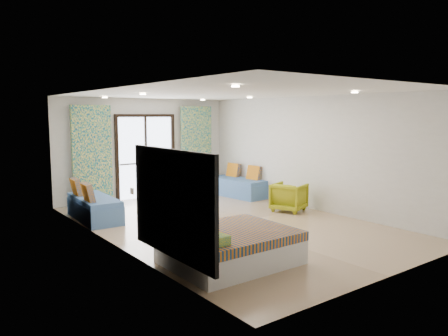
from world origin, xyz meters
TOP-DOWN VIEW (x-y plane):
  - floor at (0.00, 0.00)m, footprint 5.00×7.50m
  - ceiling at (0.00, 0.00)m, footprint 5.00×7.50m
  - wall_back at (0.00, 3.75)m, footprint 5.00×0.01m
  - wall_front at (0.00, -3.75)m, footprint 5.00×0.01m
  - wall_left at (-2.50, 0.00)m, footprint 0.01×7.50m
  - wall_right at (2.50, 0.00)m, footprint 0.01×7.50m
  - balcony_door at (0.00, 3.72)m, footprint 1.76×0.08m
  - balcony_rail at (0.00, 3.73)m, footprint 1.52×0.03m
  - curtain_left at (-1.55, 3.57)m, footprint 1.00×0.10m
  - curtain_right at (1.55, 3.57)m, footprint 1.00×0.10m
  - downlight_a at (-1.40, -2.00)m, footprint 0.12×0.12m
  - downlight_b at (1.40, -2.00)m, footprint 0.12×0.12m
  - downlight_c at (-1.40, 1.00)m, footprint 0.12×0.12m
  - downlight_d at (1.40, 1.00)m, footprint 0.12×0.12m
  - downlight_e at (-1.40, 3.00)m, footprint 0.12×0.12m
  - downlight_f at (1.40, 3.00)m, footprint 0.12×0.12m
  - headboard at (-2.46, -1.95)m, footprint 0.06×2.10m
  - switch_plate at (-2.47, -0.70)m, footprint 0.02×0.10m
  - bed at (-1.48, -1.95)m, footprint 1.85×1.51m
  - daybed_left at (-2.12, 2.03)m, footprint 0.78×1.82m
  - daybed_right at (2.12, 2.35)m, footprint 0.85×1.84m
  - coffee_table at (0.07, 2.62)m, footprint 0.75×0.75m
  - vase at (0.13, 2.66)m, footprint 0.20×0.21m
  - armchair at (1.89, 0.12)m, footprint 0.88×0.90m

SIDE VIEW (x-z plane):
  - floor at x=0.00m, z-range -0.01..0.01m
  - bed at x=-1.48m, z-range -0.05..0.59m
  - daybed_right at x=2.12m, z-range -0.17..0.71m
  - daybed_left at x=-2.12m, z-range -0.17..0.72m
  - coffee_table at x=0.07m, z-range 0.01..0.70m
  - armchair at x=1.89m, z-range 0.00..0.73m
  - vase at x=0.13m, z-range 0.40..0.56m
  - balcony_rail at x=0.00m, z-range 0.93..0.97m
  - headboard at x=-2.46m, z-range 0.30..1.80m
  - switch_plate at x=-2.47m, z-range 1.00..1.10m
  - curtain_left at x=-1.55m, z-range 0.00..2.50m
  - curtain_right at x=1.55m, z-range 0.00..2.50m
  - balcony_door at x=0.00m, z-range 0.12..2.40m
  - wall_back at x=0.00m, z-range 0.00..2.70m
  - wall_front at x=0.00m, z-range 0.00..2.70m
  - wall_left at x=-2.50m, z-range 0.00..2.70m
  - wall_right at x=2.50m, z-range 0.00..2.70m
  - downlight_a at x=-1.40m, z-range 2.66..2.68m
  - downlight_b at x=1.40m, z-range 2.66..2.68m
  - downlight_c at x=-1.40m, z-range 2.66..2.68m
  - downlight_d at x=1.40m, z-range 2.66..2.68m
  - downlight_e at x=-1.40m, z-range 2.66..2.68m
  - downlight_f at x=1.40m, z-range 2.66..2.68m
  - ceiling at x=0.00m, z-range 2.70..2.71m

